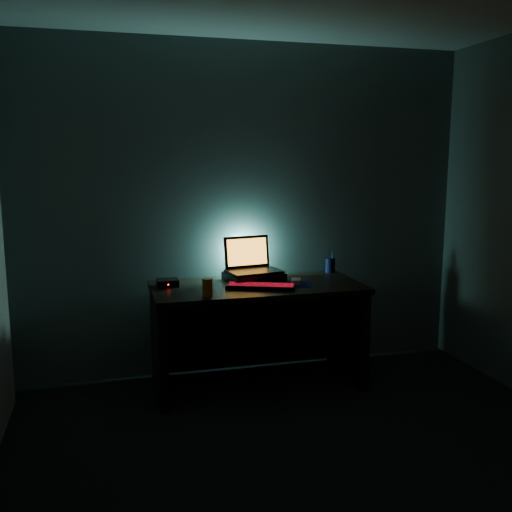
{
  "coord_description": "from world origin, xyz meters",
  "views": [
    {
      "loc": [
        -1.04,
        -2.23,
        1.64
      ],
      "look_at": [
        -0.02,
        1.57,
        0.97
      ],
      "focal_mm": 40.0,
      "sensor_mm": 36.0,
      "label": 1
    }
  ],
  "objects_px": {
    "juice_glass": "(208,287)",
    "router": "(168,283)",
    "pen_cup": "(330,265)",
    "mouse": "(296,281)",
    "laptop": "(251,263)",
    "keyboard": "(261,286)"
  },
  "relations": [
    {
      "from": "pen_cup",
      "to": "juice_glass",
      "type": "height_order",
      "value": "juice_glass"
    },
    {
      "from": "juice_glass",
      "to": "router",
      "type": "bearing_deg",
      "value": 121.11
    },
    {
      "from": "juice_glass",
      "to": "router",
      "type": "distance_m",
      "value": 0.43
    },
    {
      "from": "mouse",
      "to": "juice_glass",
      "type": "distance_m",
      "value": 0.71
    },
    {
      "from": "laptop",
      "to": "pen_cup",
      "type": "height_order",
      "value": "laptop"
    },
    {
      "from": "laptop",
      "to": "mouse",
      "type": "xyz_separation_m",
      "value": [
        0.27,
        -0.25,
        -0.1
      ]
    },
    {
      "from": "juice_glass",
      "to": "laptop",
      "type": "bearing_deg",
      "value": 47.41
    },
    {
      "from": "keyboard",
      "to": "juice_glass",
      "type": "xyz_separation_m",
      "value": [
        -0.4,
        -0.14,
        0.05
      ]
    },
    {
      "from": "keyboard",
      "to": "juice_glass",
      "type": "distance_m",
      "value": 0.43
    },
    {
      "from": "mouse",
      "to": "pen_cup",
      "type": "bearing_deg",
      "value": 60.62
    },
    {
      "from": "pen_cup",
      "to": "router",
      "type": "relative_size",
      "value": 0.72
    },
    {
      "from": "mouse",
      "to": "keyboard",
      "type": "bearing_deg",
      "value": -147.25
    },
    {
      "from": "laptop",
      "to": "router",
      "type": "relative_size",
      "value": 2.7
    },
    {
      "from": "mouse",
      "to": "juice_glass",
      "type": "relative_size",
      "value": 0.92
    },
    {
      "from": "laptop",
      "to": "router",
      "type": "distance_m",
      "value": 0.64
    },
    {
      "from": "pen_cup",
      "to": "router",
      "type": "height_order",
      "value": "pen_cup"
    },
    {
      "from": "keyboard",
      "to": "router",
      "type": "bearing_deg",
      "value": -178.08
    },
    {
      "from": "keyboard",
      "to": "pen_cup",
      "type": "height_order",
      "value": "pen_cup"
    },
    {
      "from": "laptop",
      "to": "pen_cup",
      "type": "bearing_deg",
      "value": -1.35
    },
    {
      "from": "keyboard",
      "to": "router",
      "type": "xyz_separation_m",
      "value": [
        -0.62,
        0.23,
        0.01
      ]
    },
    {
      "from": "laptop",
      "to": "keyboard",
      "type": "height_order",
      "value": "laptop"
    },
    {
      "from": "pen_cup",
      "to": "router",
      "type": "bearing_deg",
      "value": -172.19
    }
  ]
}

